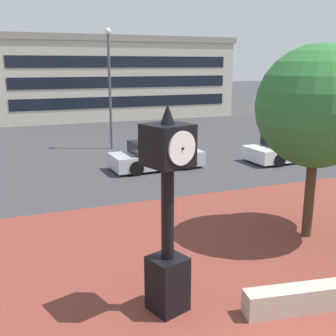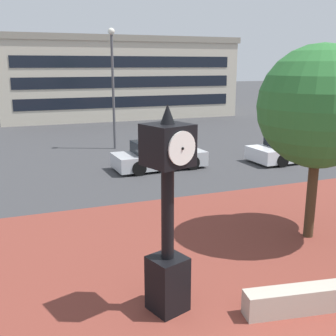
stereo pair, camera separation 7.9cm
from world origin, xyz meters
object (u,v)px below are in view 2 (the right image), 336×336
(plaza_tree, at_px, (322,109))
(car_street_near, at_px, (293,149))
(civic_building, at_px, (113,77))
(street_lamp_post, at_px, (113,77))
(street_clock, at_px, (168,216))
(car_street_mid, at_px, (158,156))

(plaza_tree, bearing_deg, car_street_near, 55.89)
(civic_building, xyz_separation_m, street_lamp_post, (-3.90, -16.68, 0.51))
(civic_building, relative_size, street_lamp_post, 3.17)
(plaza_tree, bearing_deg, street_clock, -158.47)
(car_street_mid, relative_size, street_lamp_post, 0.65)
(street_clock, bearing_deg, civic_building, 59.79)
(street_clock, distance_m, civic_building, 33.18)
(plaza_tree, relative_size, car_street_mid, 1.22)
(car_street_mid, height_order, civic_building, civic_building)
(street_lamp_post, bearing_deg, street_clock, -99.96)
(plaza_tree, relative_size, car_street_near, 1.12)
(plaza_tree, height_order, street_lamp_post, street_lamp_post)
(civic_building, bearing_deg, car_street_mid, -98.15)
(street_clock, height_order, plaza_tree, plaza_tree)
(civic_building, bearing_deg, plaza_tree, -93.04)
(street_clock, relative_size, car_street_near, 0.87)
(street_clock, height_order, civic_building, civic_building)
(street_clock, height_order, street_lamp_post, street_lamp_post)
(car_street_near, relative_size, street_lamp_post, 0.71)
(car_street_near, distance_m, civic_building, 23.21)
(car_street_mid, bearing_deg, plaza_tree, 7.29)
(car_street_near, bearing_deg, plaza_tree, -36.76)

